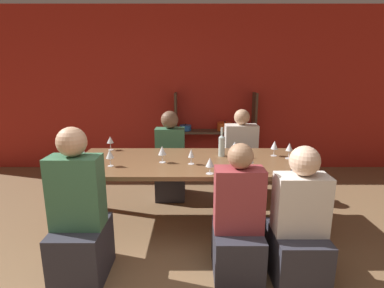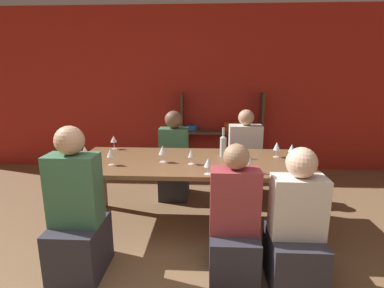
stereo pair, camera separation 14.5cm
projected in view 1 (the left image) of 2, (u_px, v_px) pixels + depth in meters
The scene contains 21 objects.
wall_back_red at pixel (187, 90), 5.05m from camera, with size 8.80×0.06×2.70m.
shelf_unit at pixel (217, 144), 5.06m from camera, with size 1.34×0.30×1.32m.
dining_table at pixel (192, 168), 3.12m from camera, with size 2.40×1.02×0.76m.
wine_bottle_green at pixel (223, 145), 3.23m from camera, with size 0.07×0.07×0.32m.
wine_glass_empty_a at pixel (192, 154), 2.95m from camera, with size 0.06×0.06×0.16m.
wine_glass_red_a at pixel (211, 163), 2.66m from camera, with size 0.08×0.08×0.15m.
wine_glass_white_a at pixel (291, 148), 3.13m from camera, with size 0.07×0.07×0.17m.
wine_glass_empty_b at pixel (309, 156), 2.83m from camera, with size 0.08×0.08×0.17m.
wine_glass_red_b at pixel (111, 140), 3.49m from camera, with size 0.08×0.08×0.16m.
wine_glass_red_c at pixel (236, 146), 3.23m from camera, with size 0.08×0.08×0.16m.
wine_glass_red_d at pixel (111, 154), 2.88m from camera, with size 0.08×0.08×0.17m.
wine_glass_white_b at pixel (163, 151), 3.00m from camera, with size 0.08×0.08×0.17m.
wine_glass_empty_c at pixel (251, 158), 2.72m from camera, with size 0.07×0.07×0.18m.
wine_glass_empty_d at pixel (84, 152), 2.98m from camera, with size 0.07×0.07×0.16m.
wine_glass_red_e at pixel (276, 146), 3.24m from camera, with size 0.08×0.08×0.17m.
cell_phone at pixel (301, 171), 2.75m from camera, with size 0.16×0.09×0.01m.
person_near_a at pixel (81, 224), 2.38m from camera, with size 0.40×0.50×1.25m.
person_far_a at pixel (171, 165), 3.99m from camera, with size 0.38×0.47×1.17m.
person_near_b at pixel (299, 233), 2.36m from camera, with size 0.40×0.50×1.12m.
person_far_b at pixel (241, 165), 4.04m from camera, with size 0.42×0.53×1.18m.
person_near_c at pixel (239, 229), 2.42m from camera, with size 0.39×0.48×1.12m.
Camera 1 is at (0.11, -1.29, 1.64)m, focal length 28.00 mm.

